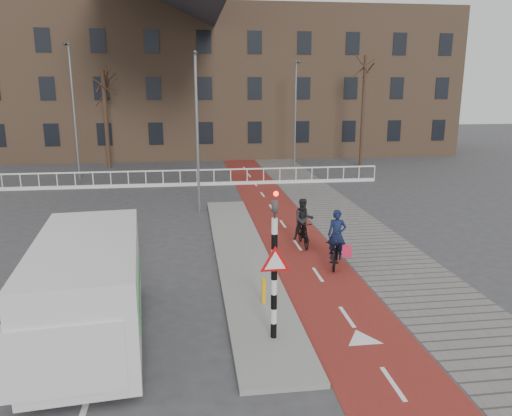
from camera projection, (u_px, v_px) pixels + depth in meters
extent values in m
plane|color=#38383A|center=(283.00, 304.00, 13.68)|extent=(120.00, 120.00, 0.00)
cube|color=maroon|center=(275.00, 213.00, 23.49)|extent=(2.50, 60.00, 0.01)
cube|color=slate|center=(333.00, 211.00, 23.86)|extent=(3.00, 60.00, 0.01)
cube|color=gray|center=(242.00, 255.00, 17.42)|extent=(1.80, 16.00, 0.12)
cylinder|color=black|center=(274.00, 279.00, 11.30)|extent=(0.14, 0.14, 2.88)
imported|color=black|center=(275.00, 200.00, 10.86)|extent=(0.13, 0.16, 0.80)
cylinder|color=#FF0C05|center=(276.00, 194.00, 10.68)|extent=(0.11, 0.02, 0.11)
cylinder|color=#F9AF0D|center=(264.00, 291.00, 13.43)|extent=(0.12, 0.12, 0.69)
imported|color=black|center=(336.00, 252.00, 16.47)|extent=(1.23, 1.92, 0.95)
imported|color=#111A3A|center=(337.00, 235.00, 16.33)|extent=(0.71, 0.59, 1.66)
cube|color=#DE1F47|center=(347.00, 251.00, 15.96)|extent=(0.34, 0.28, 0.36)
imported|color=black|center=(303.00, 233.00, 18.49)|extent=(0.47, 1.66, 1.00)
imported|color=black|center=(304.00, 219.00, 18.37)|extent=(0.76, 0.59, 1.56)
cube|color=silver|center=(89.00, 288.00, 11.50)|extent=(2.77, 5.82, 2.26)
cube|color=green|center=(38.00, 294.00, 11.38)|extent=(0.36, 3.59, 0.55)
cube|color=green|center=(139.00, 289.00, 11.68)|extent=(0.36, 3.59, 0.55)
cube|color=black|center=(61.00, 321.00, 9.03)|extent=(2.03, 0.24, 0.90)
cylinder|color=black|center=(32.00, 373.00, 9.70)|extent=(0.35, 0.81, 0.79)
cylinder|color=black|center=(133.00, 361.00, 10.12)|extent=(0.35, 0.81, 0.79)
cylinder|color=black|center=(61.00, 295.00, 13.32)|extent=(0.35, 0.81, 0.79)
cylinder|color=black|center=(134.00, 288.00, 13.74)|extent=(0.35, 0.81, 0.79)
cube|color=silver|center=(145.00, 171.00, 29.16)|extent=(28.00, 0.08, 0.08)
cube|color=silver|center=(146.00, 185.00, 29.37)|extent=(28.00, 0.10, 0.20)
cube|color=#7F6047|center=(180.00, 83.00, 42.64)|extent=(46.00, 10.00, 12.00)
cylinder|color=#332016|center=(106.00, 120.00, 35.40)|extent=(0.30, 0.30, 6.88)
cylinder|color=#332016|center=(363.00, 112.00, 36.28)|extent=(0.24, 0.24, 7.91)
cylinder|color=slate|center=(197.00, 135.00, 22.68)|extent=(0.12, 0.12, 7.30)
cylinder|color=slate|center=(74.00, 113.00, 30.88)|extent=(0.12, 0.12, 8.29)
cylinder|color=slate|center=(295.00, 115.00, 36.16)|extent=(0.12, 0.12, 7.51)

